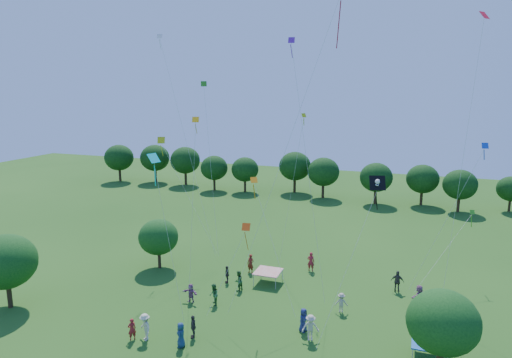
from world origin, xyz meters
The scene contains 36 objects.
near_tree_west centered at (-19.36, 11.36, 3.75)m, with size 4.63×4.63×5.84m.
near_tree_north centered at (-12.66, 22.21, 3.03)m, with size 3.70×3.70×4.71m.
near_tree_east centered at (11.71, 12.94, 3.66)m, with size 4.10×4.10×5.52m.
treeline centered at (-1.73, 55.43, 4.09)m, with size 88.01×8.77×6.77m.
tent_red_stripe centered at (-1.89, 22.38, 1.04)m, with size 2.20×2.20×1.10m.
tent_blue centered at (11.23, 15.09, 1.04)m, with size 2.20×2.20×1.10m.
crowd_person_0 centered at (-4.15, 10.95, 0.85)m, with size 0.83×0.45×1.69m, color navy.
crowd_person_1 centered at (1.03, 26.25, 0.91)m, with size 0.68×0.44×1.83m, color maroon.
crowd_person_2 centered at (13.77, 20.36, 0.82)m, with size 0.81×0.44×1.64m, color #33652B.
crowd_person_3 centered at (-6.83, 10.86, 0.94)m, with size 1.23×0.55×1.89m, color beige.
crowd_person_4 centered at (-5.27, 21.23, 0.77)m, with size 0.91×0.41×1.55m, color #3E3431.
crowd_person_5 centered at (-6.54, 16.88, 0.76)m, with size 1.42×0.51×1.52m, color #874F79.
crowd_person_7 centered at (-7.68, 10.58, 0.78)m, with size 0.58×0.37×1.56m, color maroon.
crowd_person_8 centered at (-3.77, 20.14, 0.86)m, with size 0.85×0.46×1.72m, color #2A5825.
crowd_person_9 centered at (3.68, 14.60, 0.92)m, with size 1.20×0.54×1.83m, color beige.
crowd_person_10 centered at (8.83, 24.37, 0.91)m, with size 1.07×0.49×1.83m, color #3D3930.
crowd_person_11 centered at (10.53, 22.12, 0.90)m, with size 1.68×0.60×1.80m, color #9C5B81.
crowd_person_12 centered at (2.96, 15.57, 0.85)m, with size 0.84×0.45×1.70m, color navy.
crowd_person_13 centered at (-4.10, 23.95, 0.89)m, with size 0.66×0.43×1.78m, color maroon.
crowd_person_14 centered at (-4.60, 17.02, 0.87)m, with size 0.86×0.46×1.74m, color #2A622D.
crowd_person_15 centered at (5.00, 19.22, 0.77)m, with size 1.01×0.45×1.55m, color #AE9F8B.
crowd_person_16 centered at (-3.92, 12.25, 0.81)m, with size 0.95×0.43×1.62m, color #413734.
pirate_kite centered at (7.32, 16.51, 10.52)m, with size 3.25×5.49×9.88m.
red_high_kite centered at (3.19, 17.46, 18.76)m, with size 6.62×4.66×21.79m.
small_kite_0 centered at (12.80, 19.63, 16.77)m, with size 1.57×1.89×20.18m.
small_kite_1 centered at (-0.74, 17.05, 8.54)m, with size 4.30×2.89×9.06m.
small_kite_2 centered at (-12.25, 23.91, 10.45)m, with size 5.73×0.75×10.96m.
small_kite_3 centered at (-10.41, 28.42, 13.62)m, with size 4.34×6.11×16.12m.
small_kite_4 centered at (13.29, 23.12, 10.09)m, with size 4.80×1.49×11.56m.
small_kite_5 centered at (1.74, 18.54, 14.86)m, with size 3.41×1.39×18.94m.
small_kite_6 centered at (-12.50, 25.81, 16.06)m, with size 6.97×2.91×20.52m.
small_kite_7 centered at (-4.32, 9.31, 11.13)m, with size 0.61×3.08×11.82m.
small_kite_8 centered at (-1.16, 14.39, 6.68)m, with size 2.71×1.69×6.45m.
small_kite_9 centered at (-6.62, 18.28, 11.69)m, with size 0.61×1.67×13.27m.
small_kite_10 centered at (0.00, 24.36, 10.86)m, with size 2.44×1.19×13.39m.
small_kite_11 centered at (13.59, 27.46, 5.03)m, with size 4.52×7.27×5.12m.
Camera 1 is at (9.71, -13.09, 16.79)m, focal length 32.00 mm.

